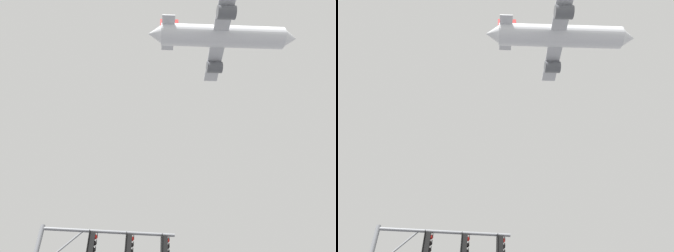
# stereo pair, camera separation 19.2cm
# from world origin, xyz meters

# --- Properties ---
(airplane) EXTENTS (22.50, 17.38, 6.15)m
(airplane) POSITION_xyz_m (7.64, 21.81, 38.50)
(airplane) COLOR white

